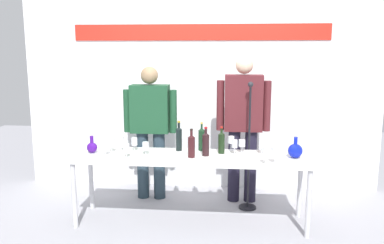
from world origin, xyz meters
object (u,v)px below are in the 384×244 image
Objects in this scene: wine_glass_left_0 at (111,142)px; wine_bottle_4 at (206,143)px; decanter_blue_left at (92,147)px; wine_glass_left_2 at (134,142)px; wine_bottle_1 at (179,138)px; wine_glass_left_3 at (126,148)px; presenter_right at (243,120)px; wine_bottle_3 at (202,138)px; wine_glass_right_3 at (266,153)px; display_table at (191,161)px; wine_glass_left_1 at (121,141)px; wine_bottle_2 at (221,142)px; wine_glass_right_4 at (231,140)px; wine_glass_right_1 at (235,144)px; wine_glass_left_5 at (146,146)px; wine_glass_right_2 at (262,144)px; microphone_stand at (248,168)px; decanter_blue_right at (295,150)px; wine_glass_right_5 at (242,143)px; presenter_left at (150,124)px; wine_glass_right_0 at (275,151)px; wine_glass_left_4 at (105,146)px.

wine_bottle_4 is at bearing -2.75° from wine_glass_left_0.
decanter_blue_left reaches higher than wine_glass_left_2.
wine_bottle_1 is at bearing 11.35° from decanter_blue_left.
presenter_right is at bearing 34.10° from wine_glass_left_3.
wine_glass_right_3 is at bearing -36.22° from wine_bottle_3.
wine_glass_left_1 reaches higher than display_table.
wine_bottle_2 reaches higher than wine_glass_left_0.
wine_bottle_2 is (-0.24, -0.54, -0.14)m from presenter_right.
wine_glass_left_2 is (-0.93, 0.02, -0.02)m from wine_bottle_2.
wine_glass_right_1 is at bearing -76.16° from wine_glass_right_4.
wine_glass_right_2 is at bearing 7.29° from wine_glass_left_5.
wine_bottle_2 is at bearing -8.86° from wine_bottle_1.
display_table is at bearing -176.22° from wine_bottle_4.
wine_glass_left_3 is 0.10× the size of microphone_stand.
display_table is 0.31m from wine_bottle_1.
decanter_blue_right is 1.62× the size of wine_glass_left_5.
wine_glass_right_5 is at bearing 24.61° from wine_bottle_4.
wine_glass_left_3 is at bearing -20.19° from decanter_blue_left.
wine_bottle_4 is 1.91× the size of wine_glass_right_4.
presenter_left is 1.15m from wine_glass_right_1.
decanter_blue_right is at bearing -12.65° from wine_bottle_3.
wine_bottle_1 is 2.05× the size of wine_glass_left_1.
display_table is at bearing -161.05° from wine_glass_right_5.
wine_glass_right_5 is 0.09× the size of microphone_stand.
wine_glass_left_2 is at bearing -177.91° from wine_glass_right_5.
wine_bottle_3 is (0.10, 0.23, 0.19)m from display_table.
decanter_blue_left reaches higher than wine_glass_right_3.
presenter_right is at bearing 107.95° from wine_glass_right_0.
wine_glass_left_0 is at bearing -155.77° from wine_glass_left_1.
wine_glass_left_5 is 1.21m from wine_glass_right_2.
wine_glass_left_5 is at bearing -179.25° from decanter_blue_right.
presenter_left is 10.46× the size of wine_glass_right_1.
wine_bottle_3 is at bearing 26.54° from wine_glass_left_3.
wine_glass_left_3 is at bearing -169.38° from wine_bottle_4.
wine_glass_left_3 is (-0.79, -0.15, -0.03)m from wine_bottle_4.
wine_bottle_4 is 2.05× the size of wine_glass_left_3.
decanter_blue_left reaches higher than wine_glass_right_0.
presenter_left is 11.24× the size of wine_glass_left_4.
wine_glass_left_1 is 0.27m from wine_glass_left_3.
wine_glass_left_2 is at bearing 164.29° from wine_glass_right_3.
wine_bottle_4 is at bearing 1.59° from wine_glass_left_5.
wine_glass_right_1 is (0.59, -0.09, -0.03)m from wine_bottle_1.
presenter_right is 0.57m from wine_glass_right_2.
wine_glass_right_0 is 0.10m from wine_glass_right_3.
wine_glass_right_1 is (1.00, -0.57, -0.09)m from presenter_left.
wine_glass_left_4 is (-0.87, -0.07, 0.16)m from display_table.
wine_glass_left_2 is at bearing 175.69° from decanter_blue_right.
presenter_right reaches higher than decanter_blue_left.
wine_glass_left_0 is at bearing -176.81° from wine_glass_right_2.
presenter_left is 12.03× the size of wine_glass_left_5.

